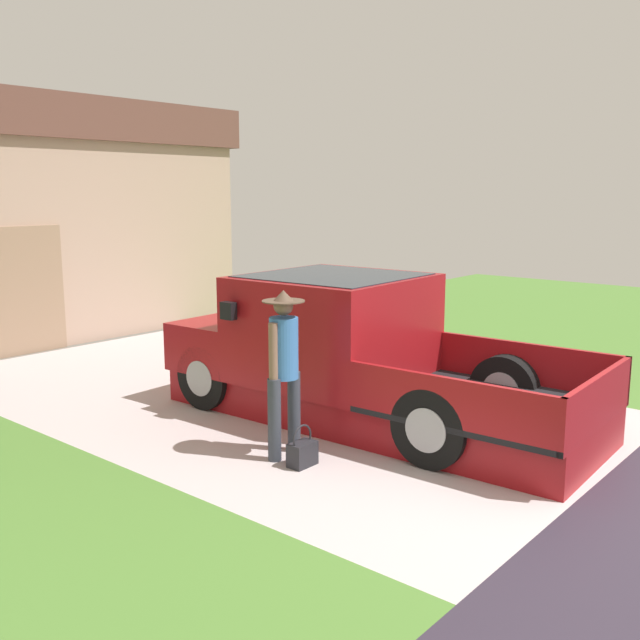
{
  "coord_description": "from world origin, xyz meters",
  "views": [
    {
      "loc": [
        -6.44,
        -2.08,
        2.66
      ],
      "look_at": [
        -0.49,
        2.94,
        1.26
      ],
      "focal_mm": 40.31,
      "sensor_mm": 36.0,
      "label": 1
    }
  ],
  "objects": [
    {
      "name": "handbag",
      "position": [
        -1.44,
        2.37,
        0.14
      ],
      "size": [
        0.29,
        0.17,
        0.42
      ],
      "color": "#232328",
      "rests_on": "ground"
    },
    {
      "name": "pickup_truck",
      "position": [
        0.16,
        3.12,
        0.74
      ],
      "size": [
        2.3,
        5.19,
        1.68
      ],
      "rotation": [
        0.0,
        0.0,
        0.04
      ],
      "color": "maroon",
      "rests_on": "ground"
    },
    {
      "name": "person_with_hat",
      "position": [
        -1.35,
        2.69,
        0.98
      ],
      "size": [
        0.46,
        0.43,
        1.7
      ],
      "rotation": [
        0.0,
        0.0,
        0.11
      ],
      "color": "#333842",
      "rests_on": "ground"
    }
  ]
}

